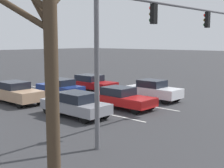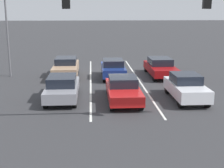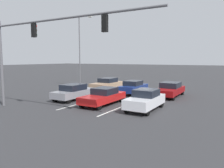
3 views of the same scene
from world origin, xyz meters
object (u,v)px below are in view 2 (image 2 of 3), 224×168
at_px(car_tan_rightlane_second, 66,67).
at_px(street_lamp_right_shoulder, 8,9).
at_px(car_maroon_leftlane_second, 160,67).
at_px(car_white_leftlane_front, 186,87).
at_px(car_navy_midlane_second, 113,68).
at_px(car_gray_rightlane_front, 62,87).
at_px(traffic_signal_gantry, 73,14).
at_px(car_red_midlane_front, 123,89).

relative_size(car_tan_rightlane_second, street_lamp_right_shoulder, 0.51).
bearing_deg(car_maroon_leftlane_second, car_tan_rightlane_second, -0.43).
distance_m(car_white_leftlane_front, car_navy_midlane_second, 7.27).
relative_size(car_navy_midlane_second, street_lamp_right_shoulder, 0.45).
xyz_separation_m(car_gray_rightlane_front, traffic_signal_gantry, (-1.01, 4.88, 4.24)).
xyz_separation_m(car_navy_midlane_second, traffic_signal_gantry, (2.35, 10.53, 4.22)).
distance_m(car_red_midlane_front, car_navy_midlane_second, 6.12).
xyz_separation_m(car_maroon_leftlane_second, traffic_signal_gantry, (6.13, 10.97, 4.24)).
bearing_deg(traffic_signal_gantry, car_gray_rightlane_front, -78.36).
relative_size(car_maroon_leftlane_second, car_tan_rightlane_second, 1.04).
bearing_deg(street_lamp_right_shoulder, car_red_midlane_front, 138.09).
bearing_deg(traffic_signal_gantry, car_tan_rightlane_second, -83.50).
distance_m(car_gray_rightlane_front, traffic_signal_gantry, 6.55).
height_order(car_tan_rightlane_second, street_lamp_right_shoulder, street_lamp_right_shoulder).
height_order(car_maroon_leftlane_second, traffic_signal_gantry, traffic_signal_gantry).
distance_m(car_maroon_leftlane_second, traffic_signal_gantry, 13.27).
xyz_separation_m(car_gray_rightlane_front, car_navy_midlane_second, (-3.35, -5.64, 0.02)).
relative_size(car_gray_rightlane_front, car_maroon_leftlane_second, 0.92).
relative_size(car_navy_midlane_second, traffic_signal_gantry, 0.31).
height_order(car_red_midlane_front, car_navy_midlane_second, car_navy_midlane_second).
relative_size(car_navy_midlane_second, car_tan_rightlane_second, 0.88).
height_order(car_gray_rightlane_front, car_maroon_leftlane_second, car_gray_rightlane_front).
bearing_deg(car_tan_rightlane_second, car_maroon_leftlane_second, 179.57).
xyz_separation_m(car_white_leftlane_front, car_maroon_leftlane_second, (0.05, -6.62, -0.04)).
xyz_separation_m(car_navy_midlane_second, car_maroon_leftlane_second, (-3.78, -0.45, -0.02)).
bearing_deg(car_red_midlane_front, car_tan_rightlane_second, -60.38).
xyz_separation_m(car_white_leftlane_front, street_lamp_right_shoulder, (11.64, -7.20, 4.39)).
relative_size(car_gray_rightlane_front, car_navy_midlane_second, 1.09).
distance_m(car_tan_rightlane_second, traffic_signal_gantry, 11.87).
height_order(car_white_leftlane_front, car_tan_rightlane_second, car_tan_rightlane_second).
bearing_deg(car_gray_rightlane_front, car_maroon_leftlane_second, -139.53).
bearing_deg(car_navy_midlane_second, car_red_midlane_front, 91.48).
bearing_deg(car_red_midlane_front, car_gray_rightlane_front, -7.68).
relative_size(car_red_midlane_front, car_white_leftlane_front, 1.13).
relative_size(traffic_signal_gantry, street_lamp_right_shoulder, 1.46).
xyz_separation_m(car_navy_midlane_second, car_tan_rightlane_second, (3.60, -0.50, 0.02)).
bearing_deg(car_gray_rightlane_front, car_navy_midlane_second, -120.74).
height_order(car_navy_midlane_second, car_maroon_leftlane_second, car_navy_midlane_second).
bearing_deg(car_maroon_leftlane_second, street_lamp_right_shoulder, -2.87).
bearing_deg(car_tan_rightlane_second, car_navy_midlane_second, 172.06).
relative_size(car_tan_rightlane_second, traffic_signal_gantry, 0.35).
xyz_separation_m(car_white_leftlane_front, car_navy_midlane_second, (3.84, -6.18, -0.01)).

